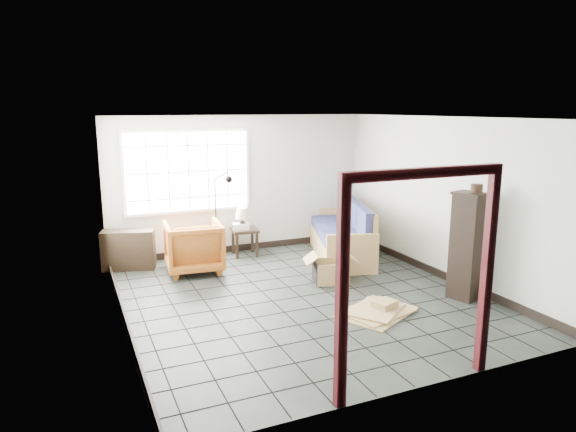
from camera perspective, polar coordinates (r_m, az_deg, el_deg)
name	(u,v)px	position (r m, az deg, el deg)	size (l,w,h in m)	color
ground	(301,297)	(7.67, 1.40, -8.95)	(5.50, 5.50, 0.00)	black
room_shell	(300,184)	(7.26, 1.38, 3.60)	(5.02, 5.52, 2.61)	#B1B6AF
window_panel	(188,172)	(9.48, -11.04, 4.87)	(2.32, 0.08, 1.52)	silver
doorway_trim	(421,254)	(5.04, 14.56, -4.07)	(1.80, 0.08, 2.20)	#360C0F
futon_sofa	(344,237)	(9.65, 6.25, -2.29)	(1.57, 2.47, 1.03)	tan
armchair	(194,244)	(8.82, -10.45, -3.11)	(0.92, 0.86, 0.94)	maroon
side_table	(245,233)	(9.66, -4.83, -1.92)	(0.52, 0.52, 0.51)	black
table_lamp	(242,214)	(9.55, -5.10, 0.19)	(0.34, 0.34, 0.40)	black
projector	(241,226)	(9.60, -5.27, -1.13)	(0.34, 0.29, 0.11)	silver
floor_lamp	(222,213)	(9.35, -7.30, 0.29)	(0.47, 0.29, 1.61)	black
console_shelf	(129,250)	(9.25, -17.29, -3.60)	(0.93, 0.57, 0.68)	black
tall_shelf	(466,245)	(7.79, 19.19, -3.11)	(0.44, 0.50, 1.57)	black
pot	(477,188)	(7.61, 20.23, 2.89)	(0.21, 0.21, 0.12)	black
open_box	(331,271)	(8.25, 4.75, -6.16)	(0.92, 0.62, 0.48)	olive
cardboard_pile	(378,310)	(7.18, 9.95, -10.27)	(1.27, 1.14, 0.15)	olive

